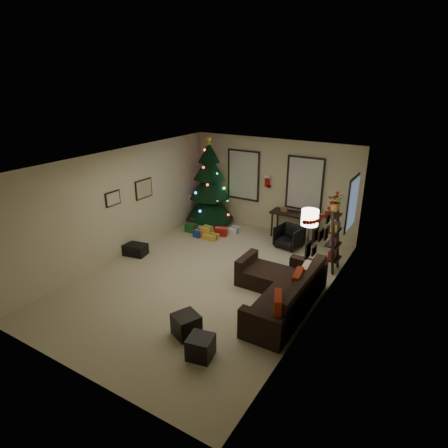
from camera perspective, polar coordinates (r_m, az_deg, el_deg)
The scene contains 29 objects.
floor at distance 8.76m, azimuth -2.61°, elevation -8.13°, with size 7.00×7.00×0.00m, color tan.
ceiling at distance 7.81m, azimuth -2.94°, elevation 9.43°, with size 7.00×7.00×0.00m, color white.
wall_back at distance 11.12m, azimuth 7.33°, elevation 5.68°, with size 5.00×5.00×0.00m, color beige.
wall_front at distance 5.91m, azimuth -22.26°, elevation -10.34°, with size 5.00×5.00×0.00m, color beige.
wall_left at distance 9.73m, azimuth -15.13°, elevation 2.86°, with size 7.00×7.00×0.00m, color beige.
wall_right at distance 7.20m, azimuth 14.05°, elevation -3.55°, with size 7.00×7.00×0.00m, color beige.
window_back_left at distance 11.44m, azimuth 2.94°, elevation 7.30°, with size 1.05×0.06×1.50m.
window_back_right at distance 10.71m, azimuth 11.97°, elevation 5.90°, with size 1.05×0.06×1.50m.
window_right_wall at distance 9.48m, azimuth 18.70°, elevation 2.95°, with size 0.06×0.90×1.30m.
christmas_tree at distance 11.65m, azimuth -2.19°, elevation 5.44°, with size 1.47×1.47×2.73m.
presents at distance 11.13m, azimuth -2.47°, elevation -0.87°, with size 1.50×1.01×0.30m.
sofa at distance 7.82m, azimuth 8.70°, elevation -9.96°, with size 1.74×2.54×0.84m.
pillow_red_a at distance 6.67m, azimuth 8.00°, elevation -12.17°, with size 0.13×0.47×0.47m, color maroon.
pillow_red_b at distance 7.41m, azimuth 10.88°, elevation -8.71°, with size 0.13×0.49×0.49m, color maroon.
pillow_cream at distance 7.79m, azimuth 12.07°, elevation -7.32°, with size 0.12×0.43×0.43m, color #C4B09E.
ottoman_near at distance 6.98m, azimuth -5.66°, elevation -14.77°, with size 0.42×0.42×0.40m, color black.
ottoman_far at distance 6.51m, azimuth -3.52°, elevation -17.87°, with size 0.40×0.40×0.38m, color black.
desk at distance 10.78m, azimuth 10.61°, elevation 1.13°, with size 1.38×0.49×0.75m.
desk_chair at distance 10.31m, azimuth 9.71°, elevation -1.89°, with size 0.59×0.55×0.60m, color black.
bookshelf at distance 9.15m, azimuth 16.15°, elevation -2.34°, with size 0.30×0.47×1.58m.
potted_plant at distance 8.59m, azimuth 16.47°, elevation 3.68°, with size 0.48×0.41×0.53m, color #4C4C4C.
floor_lamp at distance 8.23m, azimuth 12.64°, elevation 0.23°, with size 0.36×0.36×1.70m.
art_map at distance 10.21m, azimuth -11.90°, elevation 5.17°, with size 0.04×0.60×0.50m.
art_abstract at distance 9.48m, azimuth -16.28°, elevation 3.68°, with size 0.04×0.45×0.35m.
gallery at distance 7.05m, azimuth 13.87°, elevation -2.09°, with size 0.03×1.25×0.54m.
garland at distance 7.09m, azimuth 14.47°, elevation 1.84°, with size 0.08×1.90×0.30m, color #A5140C, non-canonical shape.
stocking_left at distance 11.07m, azimuth 6.52°, elevation 6.39°, with size 0.20×0.05×0.36m.
stocking_right at distance 11.07m, azimuth 8.41°, elevation 6.35°, with size 0.20×0.05×0.36m.
storage_bin at distance 10.06m, azimuth -13.13°, elevation -3.73°, with size 0.57×0.38×0.29m, color black.
Camera 1 is at (4.28, -6.33, 4.28)m, focal length 30.60 mm.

